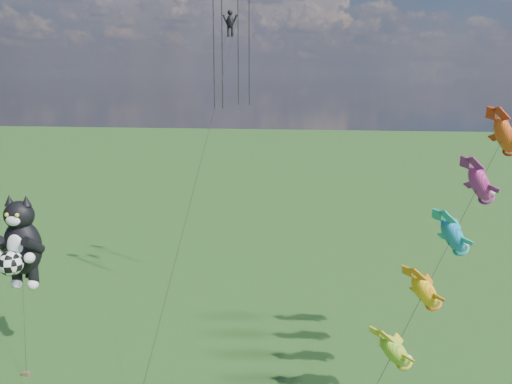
# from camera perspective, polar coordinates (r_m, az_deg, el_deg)

# --- Properties ---
(ground) EXTENTS (300.00, 300.00, 0.00)m
(ground) POSITION_cam_1_polar(r_m,az_deg,el_deg) (36.81, -23.31, -17.00)
(ground) COLOR #123B0E
(cat_kite_rig) EXTENTS (2.90, 4.25, 10.09)m
(cat_kite_rig) POSITION_cam_1_polar(r_m,az_deg,el_deg) (37.02, -22.52, -4.73)
(cat_kite_rig) COLOR brown
(cat_kite_rig) RESTS_ON ground
(fish_windsock_rig) EXTENTS (10.78, 11.94, 16.62)m
(fish_windsock_rig) POSITION_cam_1_polar(r_m,az_deg,el_deg) (29.54, 19.09, -4.18)
(fish_windsock_rig) COLOR brown
(fish_windsock_rig) RESTS_ON ground
(parafoil_rig) EXTENTS (4.04, 17.35, 22.81)m
(parafoil_rig) POSITION_cam_1_polar(r_m,az_deg,el_deg) (39.77, -2.71, 15.82)
(parafoil_rig) COLOR brown
(parafoil_rig) RESTS_ON ground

